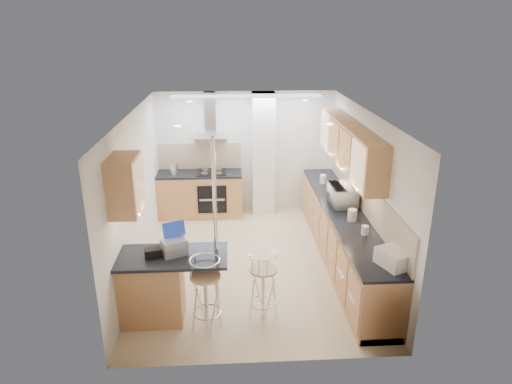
{
  "coord_description": "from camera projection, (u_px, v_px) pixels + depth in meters",
  "views": [
    {
      "loc": [
        -0.34,
        -6.73,
        3.74
      ],
      "look_at": [
        0.08,
        0.2,
        1.18
      ],
      "focal_mm": 32.0,
      "sensor_mm": 36.0,
      "label": 1
    }
  ],
  "objects": [
    {
      "name": "bag",
      "position": [
        153.0,
        252.0,
        5.82
      ],
      "size": [
        0.24,
        0.2,
        0.11
      ],
      "primitive_type": "cube",
      "rotation": [
        0.0,
        0.0,
        0.25
      ],
      "color": "black",
      "rests_on": "peninsula"
    },
    {
      "name": "peninsula",
      "position": [
        172.0,
        287.0,
        6.02
      ],
      "size": [
        1.47,
        0.72,
        0.94
      ],
      "color": "#A97343",
      "rests_on": "ground"
    },
    {
      "name": "back_counter",
      "position": [
        200.0,
        194.0,
        9.36
      ],
      "size": [
        1.7,
        0.63,
        0.92
      ],
      "color": "#A97343",
      "rests_on": "ground"
    },
    {
      "name": "ground",
      "position": [
        252.0,
        262.0,
        7.61
      ],
      "size": [
        4.8,
        4.8,
        0.0
      ],
      "primitive_type": "plane",
      "color": "#D4B48D",
      "rests_on": "ground"
    },
    {
      "name": "kettle",
      "position": [
        174.0,
        169.0,
        9.03
      ],
      "size": [
        0.16,
        0.16,
        0.23
      ],
      "primitive_type": "cylinder",
      "color": "#B0B3B5",
      "rests_on": "back_counter"
    },
    {
      "name": "right_counter",
      "position": [
        342.0,
        235.0,
        7.54
      ],
      "size": [
        0.63,
        4.4,
        0.92
      ],
      "color": "#A97343",
      "rests_on": "ground"
    },
    {
      "name": "jar_c",
      "position": [
        352.0,
        215.0,
        6.93
      ],
      "size": [
        0.16,
        0.16,
        0.18
      ],
      "primitive_type": "cylinder",
      "rotation": [
        0.0,
        0.0,
        -0.14
      ],
      "color": "beige",
      "rests_on": "right_counter"
    },
    {
      "name": "room_shell",
      "position": [
        270.0,
        167.0,
        7.45
      ],
      "size": [
        3.64,
        4.84,
        2.51
      ],
      "color": "silver",
      "rests_on": "ground"
    },
    {
      "name": "jar_d",
      "position": [
        365.0,
        230.0,
        6.48
      ],
      "size": [
        0.1,
        0.1,
        0.13
      ],
      "primitive_type": "cylinder",
      "rotation": [
        0.0,
        0.0,
        -0.02
      ],
      "color": "white",
      "rests_on": "right_counter"
    },
    {
      "name": "bread_bin",
      "position": [
        394.0,
        258.0,
        5.62
      ],
      "size": [
        0.44,
        0.49,
        0.21
      ],
      "primitive_type": "cube",
      "rotation": [
        0.0,
        0.0,
        0.39
      ],
      "color": "white",
      "rests_on": "right_counter"
    },
    {
      "name": "bar_stool_end",
      "position": [
        263.0,
        286.0,
        6.04
      ],
      "size": [
        0.52,
        0.52,
        0.96
      ],
      "primitive_type": null,
      "rotation": [
        0.0,
        0.0,
        1.16
      ],
      "color": "tan",
      "rests_on": "ground"
    },
    {
      "name": "jar_b",
      "position": [
        323.0,
        179.0,
        8.58
      ],
      "size": [
        0.12,
        0.12,
        0.16
      ],
      "primitive_type": "cylinder",
      "rotation": [
        0.0,
        0.0,
        -0.14
      ],
      "color": "white",
      "rests_on": "right_counter"
    },
    {
      "name": "laptop",
      "position": [
        174.0,
        247.0,
        5.86
      ],
      "size": [
        0.38,
        0.34,
        0.21
      ],
      "primitive_type": "cube",
      "rotation": [
        0.0,
        0.0,
        0.43
      ],
      "color": "#A9ACB1",
      "rests_on": "peninsula"
    },
    {
      "name": "jar_a",
      "position": [
        343.0,
        185.0,
        8.19
      ],
      "size": [
        0.16,
        0.16,
        0.19
      ],
      "primitive_type": "cylinder",
      "rotation": [
        0.0,
        0.0,
        0.37
      ],
      "color": "white",
      "rests_on": "right_counter"
    },
    {
      "name": "bar_stool_near",
      "position": [
        206.0,
        294.0,
        5.81
      ],
      "size": [
        0.48,
        0.48,
        1.01
      ],
      "primitive_type": null,
      "rotation": [
        0.0,
        0.0,
        -0.17
      ],
      "color": "tan",
      "rests_on": "ground"
    },
    {
      "name": "microwave",
      "position": [
        343.0,
        195.0,
        7.52
      ],
      "size": [
        0.42,
        0.61,
        0.33
      ],
      "primitive_type": "imported",
      "rotation": [
        0.0,
        0.0,
        1.6
      ],
      "color": "white",
      "rests_on": "right_counter"
    }
  ]
}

